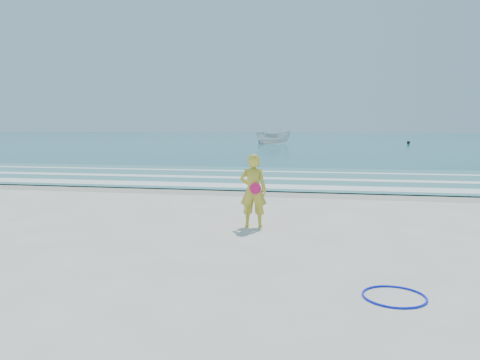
# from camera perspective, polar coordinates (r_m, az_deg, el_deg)

# --- Properties ---
(ground) EXTENTS (400.00, 400.00, 0.00)m
(ground) POSITION_cam_1_polar(r_m,az_deg,el_deg) (8.65, -8.16, -9.48)
(ground) COLOR silver
(ground) RESTS_ON ground
(wet_sand) EXTENTS (400.00, 2.40, 0.00)m
(wet_sand) POSITION_cam_1_polar(r_m,az_deg,el_deg) (17.23, 1.74, -1.44)
(wet_sand) COLOR #B2A893
(wet_sand) RESTS_ON ground
(ocean) EXTENTS (400.00, 190.00, 0.04)m
(ocean) POSITION_cam_1_polar(r_m,az_deg,el_deg) (112.90, 9.74, 5.15)
(ocean) COLOR #19727F
(ocean) RESTS_ON ground
(shallow) EXTENTS (400.00, 10.00, 0.01)m
(shallow) POSITION_cam_1_polar(r_m,az_deg,el_deg) (22.14, 3.85, 0.41)
(shallow) COLOR #59B7AD
(shallow) RESTS_ON ocean
(foam_near) EXTENTS (400.00, 1.40, 0.01)m
(foam_near) POSITION_cam_1_polar(r_m,az_deg,el_deg) (18.50, 2.40, -0.74)
(foam_near) COLOR white
(foam_near) RESTS_ON shallow
(foam_mid) EXTENTS (400.00, 0.90, 0.01)m
(foam_mid) POSITION_cam_1_polar(r_m,az_deg,el_deg) (21.35, 3.58, 0.21)
(foam_mid) COLOR white
(foam_mid) RESTS_ON shallow
(foam_far) EXTENTS (400.00, 0.60, 0.01)m
(foam_far) POSITION_cam_1_polar(r_m,az_deg,el_deg) (24.61, 4.59, 1.03)
(foam_far) COLOR white
(foam_far) RESTS_ON shallow
(hoop) EXTENTS (1.16, 1.16, 0.03)m
(hoop) POSITION_cam_1_polar(r_m,az_deg,el_deg) (7.05, 18.29, -13.32)
(hoop) COLOR #0C1CE9
(hoop) RESTS_ON ground
(boat) EXTENTS (5.01, 2.78, 1.83)m
(boat) POSITION_cam_1_polar(r_m,az_deg,el_deg) (64.83, 4.09, 5.17)
(boat) COLOR silver
(boat) RESTS_ON ocean
(buoy) EXTENTS (0.46, 0.46, 0.46)m
(buoy) POSITION_cam_1_polar(r_m,az_deg,el_deg) (69.40, 19.84, 4.33)
(buoy) COLOR black
(buoy) RESTS_ON ocean
(woman) EXTENTS (0.64, 0.43, 1.75)m
(woman) POSITION_cam_1_polar(r_m,az_deg,el_deg) (11.06, 1.63, -1.29)
(woman) COLOR gold
(woman) RESTS_ON ground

